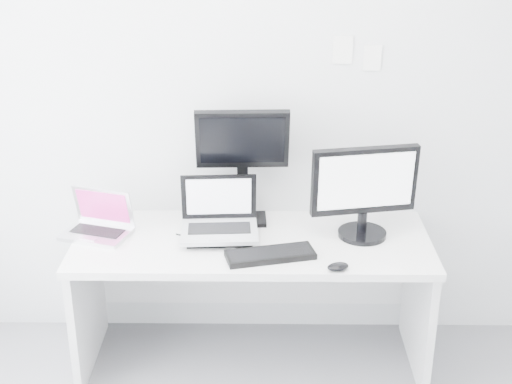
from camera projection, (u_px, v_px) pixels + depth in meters
back_wall at (253, 102)px, 3.74m from camera, size 3.60×0.00×3.60m
desk at (252, 302)px, 3.80m from camera, size 1.80×0.70×0.73m
macbook at (94, 214)px, 3.65m from camera, size 0.38×0.33×0.24m
speaker at (228, 205)px, 3.80m from camera, size 0.10×0.10×0.20m
dell_laptop at (219, 211)px, 3.60m from camera, size 0.40×0.32×0.32m
rear_monitor at (242, 164)px, 3.74m from camera, size 0.48×0.19×0.65m
samsung_monitor at (365, 191)px, 3.60m from camera, size 0.57×0.35×0.49m
keyboard at (270, 255)px, 3.48m from camera, size 0.45×0.25×0.03m
mouse at (338, 267)px, 3.36m from camera, size 0.12×0.10×0.03m
wall_note_0 at (343, 50)px, 3.62m from camera, size 0.10×0.00×0.14m
wall_note_1 at (372, 58)px, 3.64m from camera, size 0.09×0.00×0.13m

